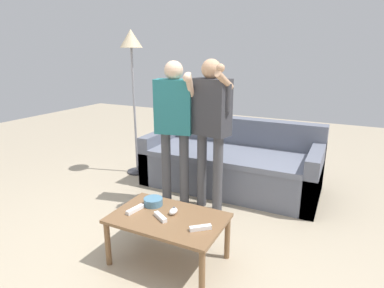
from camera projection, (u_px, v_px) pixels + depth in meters
ground_plane at (157, 248)px, 2.67m from camera, size 12.00×12.00×0.00m
couch at (231, 164)px, 3.88m from camera, size 2.06×0.92×0.79m
coffee_table at (168, 223)px, 2.42m from camera, size 0.86×0.55×0.39m
snack_bowl at (153, 202)px, 2.59m from camera, size 0.15×0.15×0.06m
game_remote_nunchuk at (173, 211)px, 2.45m from camera, size 0.06×0.09×0.05m
floor_lamp at (132, 55)px, 3.96m from camera, size 0.28×0.28×1.87m
player_center at (210, 118)px, 3.12m from camera, size 0.45×0.37×1.53m
player_left at (174, 118)px, 3.22m from camera, size 0.49×0.34×1.52m
game_remote_wand_near at (160, 217)px, 2.38m from camera, size 0.15×0.11×0.03m
game_remote_wand_far at (135, 209)px, 2.49m from camera, size 0.07×0.17×0.03m
game_remote_wand_spare at (200, 228)px, 2.23m from camera, size 0.14×0.13×0.03m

